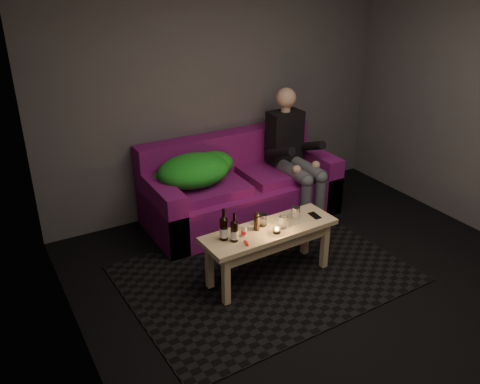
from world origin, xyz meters
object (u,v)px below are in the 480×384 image
object	(u,v)px
coffee_table	(269,237)
steel_cup	(296,213)
sofa	(239,190)
person	(293,152)
beer_bottle_b	(234,231)
beer_bottle_a	(224,228)

from	to	relation	value
coffee_table	steel_cup	bearing A→B (deg)	8.70
sofa	person	world-z (taller)	person
person	beer_bottle_b	world-z (taller)	person
sofa	steel_cup	bearing A→B (deg)	-92.60
person	sofa	bearing A→B (deg)	163.79
person	beer_bottle_a	world-z (taller)	person
coffee_table	steel_cup	xyz separation A→B (m)	(0.30, 0.05, 0.14)
coffee_table	beer_bottle_a	size ratio (longest dim) A/B	4.39
person	beer_bottle_b	distance (m)	1.64
coffee_table	beer_bottle_b	bearing A→B (deg)	-174.48
coffee_table	steel_cup	size ratio (longest dim) A/B	11.51
beer_bottle_b	steel_cup	bearing A→B (deg)	6.96
person	beer_bottle_a	bearing A→B (deg)	-144.64
sofa	steel_cup	distance (m)	1.13
beer_bottle_a	beer_bottle_b	world-z (taller)	beer_bottle_a
person	coffee_table	world-z (taller)	person
coffee_table	beer_bottle_b	distance (m)	0.41
sofa	coffee_table	distance (m)	1.20
person	coffee_table	distance (m)	1.38
coffee_table	beer_bottle_a	world-z (taller)	beer_bottle_a
beer_bottle_b	person	bearing A→B (deg)	38.43
sofa	steel_cup	world-z (taller)	sofa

